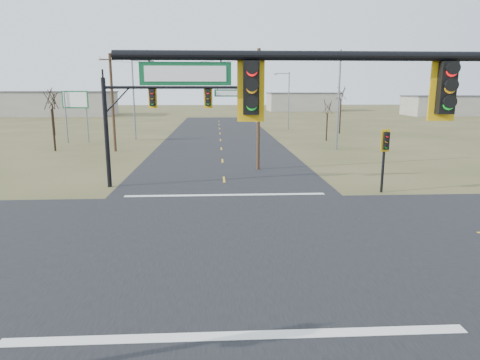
# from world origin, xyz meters

# --- Properties ---
(ground) EXTENTS (320.00, 320.00, 0.00)m
(ground) POSITION_xyz_m (0.00, 0.00, 0.00)
(ground) COLOR brown
(ground) RESTS_ON ground
(road_ew) EXTENTS (160.00, 14.00, 0.02)m
(road_ew) POSITION_xyz_m (0.00, 0.00, 0.01)
(road_ew) COLOR black
(road_ew) RESTS_ON ground
(road_ns) EXTENTS (14.00, 160.00, 0.02)m
(road_ns) POSITION_xyz_m (0.00, 0.00, 0.01)
(road_ns) COLOR black
(road_ns) RESTS_ON ground
(stop_bar_near) EXTENTS (12.00, 0.40, 0.01)m
(stop_bar_near) POSITION_xyz_m (0.00, -7.50, 0.03)
(stop_bar_near) COLOR silver
(stop_bar_near) RESTS_ON road_ns
(stop_bar_far) EXTENTS (12.00, 0.40, 0.01)m
(stop_bar_far) POSITION_xyz_m (0.00, 7.50, 0.03)
(stop_bar_far) COLOR silver
(stop_bar_far) RESTS_ON road_ns
(mast_arm_near) EXTENTS (10.85, 0.45, 7.49)m
(mast_arm_near) POSITION_xyz_m (4.61, -8.72, 5.44)
(mast_arm_near) COLOR black
(mast_arm_near) RESTS_ON ground
(mast_arm_far) EXTENTS (8.84, 0.49, 6.96)m
(mast_arm_far) POSITION_xyz_m (-4.49, 10.25, 5.03)
(mast_arm_far) COLOR black
(mast_arm_far) RESTS_ON ground
(pedestal_signal_ne) EXTENTS (0.59, 0.50, 3.92)m
(pedestal_signal_ne) POSITION_xyz_m (9.66, 7.65, 2.90)
(pedestal_signal_ne) COLOR black
(pedestal_signal_ne) RESTS_ON ground
(utility_pole_near) EXTENTS (2.18, 0.84, 9.26)m
(utility_pole_near) POSITION_xyz_m (2.77, 15.87, 4.82)
(utility_pole_near) COLOR #4D3521
(utility_pole_near) RESTS_ON ground
(utility_pole_far) EXTENTS (2.32, 0.77, 9.71)m
(utility_pole_far) POSITION_xyz_m (-10.89, 26.78, 5.04)
(utility_pole_far) COLOR #4D3521
(utility_pole_far) RESTS_ON ground
(highway_sign) EXTENTS (3.20, 0.68, 6.07)m
(highway_sign) POSITION_xyz_m (-17.00, 34.44, 4.29)
(highway_sign) COLOR slate
(highway_sign) RESTS_ON ground
(streetlight_a) EXTENTS (2.82, 0.26, 10.17)m
(streetlight_a) POSITION_xyz_m (11.91, 26.78, 5.71)
(streetlight_a) COLOR slate
(streetlight_a) RESTS_ON ground
(streetlight_b) EXTENTS (2.46, 0.29, 8.82)m
(streetlight_b) POSITION_xyz_m (10.59, 49.66, 4.95)
(streetlight_b) COLOR slate
(streetlight_b) RESTS_ON ground
(streetlight_c) EXTENTS (2.77, 0.42, 9.89)m
(streetlight_c) POSITION_xyz_m (-10.48, 37.04, 5.55)
(streetlight_c) COLOR slate
(streetlight_c) RESTS_ON ground
(bare_tree_a) EXTENTS (3.63, 3.63, 6.76)m
(bare_tree_a) POSITION_xyz_m (-17.14, 27.33, 5.35)
(bare_tree_a) COLOR black
(bare_tree_a) RESTS_ON ground
(bare_tree_b) EXTENTS (2.70, 2.70, 6.59)m
(bare_tree_b) POSITION_xyz_m (-22.83, 42.93, 5.27)
(bare_tree_b) COLOR black
(bare_tree_b) RESTS_ON ground
(bare_tree_c) EXTENTS (2.33, 2.33, 5.35)m
(bare_tree_c) POSITION_xyz_m (13.08, 34.73, 4.20)
(bare_tree_c) COLOR black
(bare_tree_c) RESTS_ON ground
(bare_tree_d) EXTENTS (2.88, 2.88, 7.25)m
(bare_tree_d) POSITION_xyz_m (17.22, 43.42, 5.84)
(bare_tree_d) COLOR black
(bare_tree_d) RESTS_ON ground
(warehouse_left) EXTENTS (28.00, 14.00, 5.50)m
(warehouse_left) POSITION_xyz_m (-40.00, 90.00, 2.75)
(warehouse_left) COLOR #A19D8F
(warehouse_left) RESTS_ON ground
(warehouse_mid) EXTENTS (20.00, 12.00, 5.00)m
(warehouse_mid) POSITION_xyz_m (25.00, 110.00, 2.50)
(warehouse_mid) COLOR #A19D8F
(warehouse_mid) RESTS_ON ground
(warehouse_right) EXTENTS (18.00, 10.00, 4.50)m
(warehouse_right) POSITION_xyz_m (55.00, 85.00, 2.25)
(warehouse_right) COLOR #A19D8F
(warehouse_right) RESTS_ON ground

